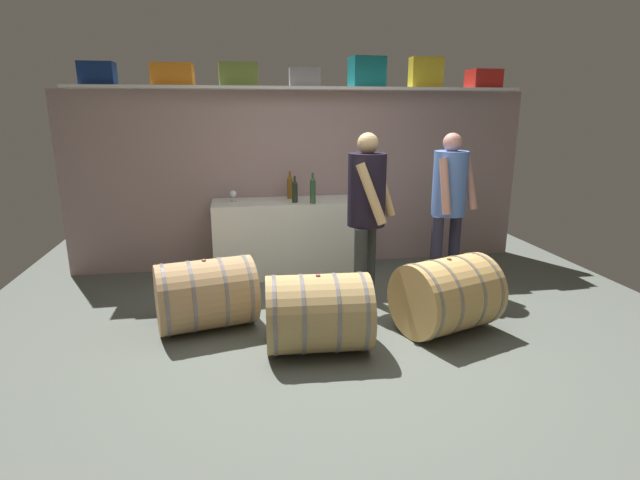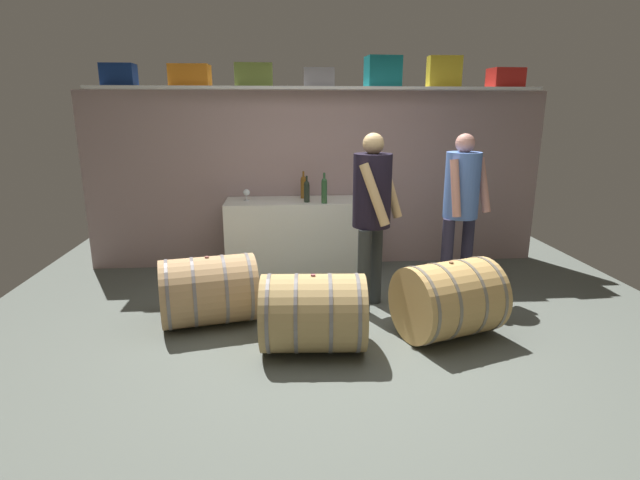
{
  "view_description": "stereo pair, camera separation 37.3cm",
  "coord_description": "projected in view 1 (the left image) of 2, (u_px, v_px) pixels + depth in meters",
  "views": [
    {
      "loc": [
        -0.82,
        -3.63,
        1.87
      ],
      "look_at": [
        -0.13,
        0.31,
        0.81
      ],
      "focal_mm": 27.52,
      "sensor_mm": 36.0,
      "label": 1
    },
    {
      "loc": [
        -0.45,
        -3.67,
        1.87
      ],
      "look_at": [
        -0.13,
        0.31,
        0.81
      ],
      "focal_mm": 27.52,
      "sensor_mm": 36.0,
      "label": 2
    }
  ],
  "objects": [
    {
      "name": "wine_bottle_green",
      "position": [
        313.0,
        190.0,
        5.4
      ],
      "size": [
        0.06,
        0.06,
        0.34
      ],
      "color": "#2B5530",
      "rests_on": "work_cabinet"
    },
    {
      "name": "high_shelf_board",
      "position": [
        304.0,
        88.0,
        5.52
      ],
      "size": [
        5.05,
        0.4,
        0.03
      ],
      "primitive_type": "cube",
      "color": "silver",
      "rests_on": "back_wall_panel"
    },
    {
      "name": "winemaker_pouring",
      "position": [
        449.0,
        195.0,
        5.09
      ],
      "size": [
        0.52,
        0.45,
        1.65
      ],
      "rotation": [
        0.0,
        0.0,
        -2.67
      ],
      "color": "#2A283F",
      "rests_on": "ground"
    },
    {
      "name": "wine_barrel_near",
      "position": [
        206.0,
        294.0,
        4.28
      ],
      "size": [
        0.94,
        0.77,
        0.63
      ],
      "rotation": [
        0.0,
        0.0,
        0.21
      ],
      "color": "tan",
      "rests_on": "ground"
    },
    {
      "name": "wine_barrel_flank",
      "position": [
        318.0,
        313.0,
        3.87
      ],
      "size": [
        0.85,
        0.67,
        0.64
      ],
      "rotation": [
        0.0,
        0.0,
        -0.06
      ],
      "color": "tan",
      "rests_on": "ground"
    },
    {
      "name": "wine_bottle_amber",
      "position": [
        290.0,
        187.0,
        5.69
      ],
      "size": [
        0.07,
        0.07,
        0.32
      ],
      "color": "brown",
      "rests_on": "work_cabinet"
    },
    {
      "name": "toolcase_yellow",
      "position": [
        426.0,
        73.0,
        5.71
      ],
      "size": [
        0.38,
        0.2,
        0.34
      ],
      "primitive_type": "cube",
      "rotation": [
        0.0,
        0.0,
        -0.04
      ],
      "color": "yellow",
      "rests_on": "high_shelf_board"
    },
    {
      "name": "toolcase_teal",
      "position": [
        367.0,
        72.0,
        5.6
      ],
      "size": [
        0.4,
        0.31,
        0.33
      ],
      "primitive_type": "cube",
      "rotation": [
        0.0,
        0.0,
        0.08
      ],
      "color": "#13787F",
      "rests_on": "high_shelf_board"
    },
    {
      "name": "back_wall_panel",
      "position": [
        303.0,
        180.0,
        5.94
      ],
      "size": [
        5.49,
        0.1,
        2.09
      ],
      "primitive_type": "cube",
      "color": "gray",
      "rests_on": "ground"
    },
    {
      "name": "toolcase_olive",
      "position": [
        238.0,
        74.0,
        5.36
      ],
      "size": [
        0.43,
        0.22,
        0.25
      ],
      "primitive_type": "cube",
      "rotation": [
        0.0,
        0.0,
        0.05
      ],
      "color": "olive",
      "rests_on": "high_shelf_board"
    },
    {
      "name": "wine_glass",
      "position": [
        233.0,
        194.0,
        5.5
      ],
      "size": [
        0.08,
        0.08,
        0.13
      ],
      "color": "white",
      "rests_on": "work_cabinet"
    },
    {
      "name": "wine_barrel_far",
      "position": [
        447.0,
        295.0,
        4.22
      ],
      "size": [
        0.96,
        0.86,
        0.66
      ],
      "rotation": [
        0.0,
        0.0,
        0.33
      ],
      "color": "tan",
      "rests_on": "ground"
    },
    {
      "name": "work_cabinet",
      "position": [
        285.0,
        237.0,
        5.71
      ],
      "size": [
        1.63,
        0.59,
        0.87
      ],
      "primitive_type": "cube",
      "color": "white",
      "rests_on": "ground"
    },
    {
      "name": "wine_bottle_dark",
      "position": [
        295.0,
        191.0,
        5.46
      ],
      "size": [
        0.06,
        0.06,
        0.3
      ],
      "color": "#202A20",
      "rests_on": "work_cabinet"
    },
    {
      "name": "ground_plane",
      "position": [
        329.0,
        316.0,
        4.61
      ],
      "size": [
        6.69,
        7.68,
        0.02
      ],
      "primitive_type": "cube",
      "color": "#545A53"
    },
    {
      "name": "toolcase_red",
      "position": [
        484.0,
        79.0,
        5.85
      ],
      "size": [
        0.38,
        0.29,
        0.21
      ],
      "primitive_type": "cube",
      "rotation": [
        0.0,
        0.0,
        0.05
      ],
      "color": "red",
      "rests_on": "high_shelf_board"
    },
    {
      "name": "toolcase_orange",
      "position": [
        173.0,
        75.0,
        5.25
      ],
      "size": [
        0.44,
        0.29,
        0.23
      ],
      "primitive_type": "cube",
      "rotation": [
        0.0,
        0.0,
        -0.05
      ],
      "color": "orange",
      "rests_on": "high_shelf_board"
    },
    {
      "name": "visitor_tasting",
      "position": [
        367.0,
        203.0,
        4.57
      ],
      "size": [
        0.5,
        0.56,
        1.67
      ],
      "rotation": [
        0.0,
        0.0,
        -2.13
      ],
      "color": "#2B3031",
      "rests_on": "ground"
    },
    {
      "name": "toolcase_grey",
      "position": [
        304.0,
        77.0,
        5.49
      ],
      "size": [
        0.36,
        0.32,
        0.2
      ],
      "primitive_type": "cube",
      "rotation": [
        0.0,
        0.0,
        -0.07
      ],
      "color": "gray",
      "rests_on": "high_shelf_board"
    },
    {
      "name": "toolcase_navy",
      "position": [
        97.0,
        73.0,
        5.12
      ],
      "size": [
        0.35,
        0.24,
        0.23
      ],
      "primitive_type": "cube",
      "rotation": [
        0.0,
        0.0,
        0.0
      ],
      "color": "navy",
      "rests_on": "high_shelf_board"
    }
  ]
}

